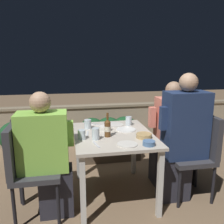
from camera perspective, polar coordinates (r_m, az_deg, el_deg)
ground_plane at (r=2.85m, az=0.30°, el=-19.16°), size 16.00×16.00×0.00m
parapet_wall at (r=4.33m, az=-4.10°, el=-2.70°), size 9.00×0.18×0.69m
dining_table at (r=2.58m, az=0.31°, el=-7.18°), size 0.83×1.02×0.72m
planter_hedge at (r=3.60m, az=-0.75°, el=-5.76°), size 0.91×0.47×0.65m
chair_left_near at (r=2.40m, az=-20.12°, el=-11.33°), size 0.45×0.44×0.93m
person_green_blouse at (r=2.35m, az=-15.23°, el=-10.15°), size 0.51×0.26×1.22m
chair_left_far at (r=2.78m, az=-19.18°, el=-7.90°), size 0.45×0.44×0.93m
chair_right_near at (r=2.76m, az=20.04°, el=-8.11°), size 0.45×0.44×0.93m
person_navy_jumper at (r=2.63m, az=16.46°, el=-5.98°), size 0.51×0.26×1.37m
chair_right_far at (r=3.05m, az=16.88°, el=-5.92°), size 0.45×0.44×0.93m
person_coral_top at (r=2.94m, az=13.42°, el=-4.90°), size 0.47×0.26×1.25m
beer_bottle at (r=2.42m, az=-1.08°, el=-3.79°), size 0.06×0.06×0.25m
plate_0 at (r=2.67m, az=3.40°, el=-4.23°), size 0.22×0.22×0.01m
plate_1 at (r=2.86m, az=0.63°, el=-3.07°), size 0.21×0.21×0.01m
plate_2 at (r=2.23m, az=3.71°, el=-7.74°), size 0.19×0.19×0.01m
bowl_0 at (r=2.65m, az=-1.67°, el=-3.86°), size 0.14×0.14×0.05m
bowl_1 at (r=2.43m, az=7.69°, el=-5.59°), size 0.16×0.16×0.04m
bowl_2 at (r=2.23m, az=8.87°, el=-7.32°), size 0.12×0.12×0.04m
glass_cup_0 at (r=2.35m, az=-3.95°, el=-5.27°), size 0.08×0.08×0.12m
glass_cup_1 at (r=2.38m, az=-7.30°, el=-5.43°), size 0.08×0.08×0.10m
glass_cup_2 at (r=2.72m, az=-5.87°, el=-2.93°), size 0.08×0.08×0.10m
glass_cup_3 at (r=2.85m, az=4.04°, el=-2.17°), size 0.08×0.08×0.11m
fork_0 at (r=2.23m, az=-3.82°, el=-7.80°), size 0.06×0.17×0.01m
fork_1 at (r=2.88m, az=-3.90°, el=-3.01°), size 0.15×0.11×0.01m
fork_2 at (r=2.54m, az=-5.94°, el=-5.21°), size 0.04×0.17×0.01m
potted_plant at (r=3.25m, az=-22.12°, el=-7.08°), size 0.40×0.40×0.74m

